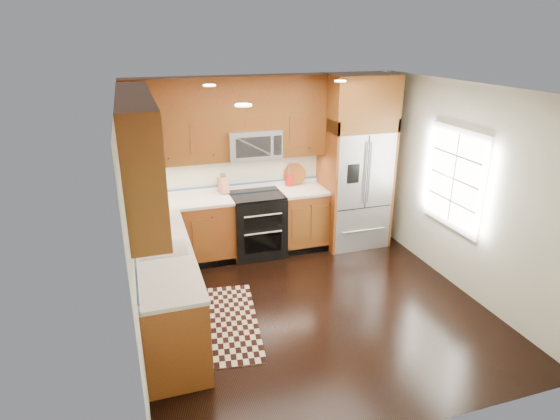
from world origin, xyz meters
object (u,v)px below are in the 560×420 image
object	(u,v)px
rug	(216,323)
knife_block	(223,185)
refrigerator	(356,162)
range	(257,224)
utensil_crock	(290,178)

from	to	relation	value
rug	knife_block	distance (m)	2.20
refrigerator	range	bearing A→B (deg)	178.60
range	utensil_crock	bearing A→B (deg)	23.79
knife_block	utensil_crock	distance (m)	1.04
rug	knife_block	size ratio (longest dim) A/B	5.26
refrigerator	rug	xyz separation A→B (m)	(-2.50, -1.60, -1.30)
refrigerator	utensil_crock	xyz separation A→B (m)	(-0.95, 0.30, -0.24)
range	refrigerator	size ratio (longest dim) A/B	0.36
refrigerator	utensil_crock	bearing A→B (deg)	162.52
refrigerator	utensil_crock	world-z (taller)	refrigerator
knife_block	utensil_crock	size ratio (longest dim) A/B	0.83
rug	utensil_crock	size ratio (longest dim) A/B	4.39
rug	knife_block	world-z (taller)	knife_block
refrigerator	knife_block	size ratio (longest dim) A/B	8.60
knife_block	utensil_crock	xyz separation A→B (m)	(1.04, 0.05, 0.00)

